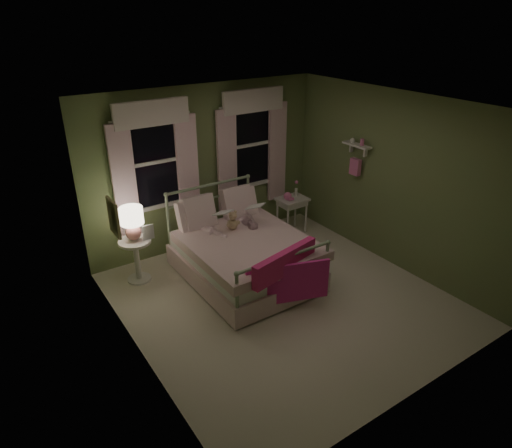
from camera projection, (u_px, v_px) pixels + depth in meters
room_shell at (286, 212)px, 5.67m from camera, size 4.20×4.20×4.20m
bed at (243, 254)px, 6.59m from camera, size 1.58×2.04×1.18m
pink_throw at (286, 271)px, 5.73m from camera, size 1.10×0.43×0.71m
child_left at (210, 215)px, 6.54m from camera, size 0.28×0.22×0.69m
child_right at (243, 206)px, 6.82m from camera, size 0.36×0.29×0.70m
book_left at (218, 218)px, 6.33m from camera, size 0.22×0.17×0.26m
book_right at (252, 212)px, 6.63m from camera, size 0.23×0.19×0.26m
teddy_bear at (233, 222)px, 6.61m from camera, size 0.22×0.18×0.30m
nightstand_left at (136, 255)px, 6.50m from camera, size 0.46×0.46×0.65m
table_lamp at (132, 221)px, 6.27m from camera, size 0.32×0.32×0.49m
book_nightstand at (143, 240)px, 6.39m from camera, size 0.19×0.24×0.02m
nightstand_right at (292, 204)px, 7.85m from camera, size 0.50×0.40×0.64m
pink_toy at (288, 196)px, 7.73m from camera, size 0.14×0.19×0.14m
bud_vase at (296, 188)px, 7.85m from camera, size 0.06×0.06×0.28m
window_left at (155, 158)px, 6.63m from camera, size 1.34×0.13×1.96m
window_right at (252, 141)px, 7.48m from camera, size 1.34×0.13×1.96m
wall_shelf at (356, 156)px, 7.06m from camera, size 0.15×0.50×0.60m
framed_picture at (114, 218)px, 5.06m from camera, size 0.03×0.32×0.42m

